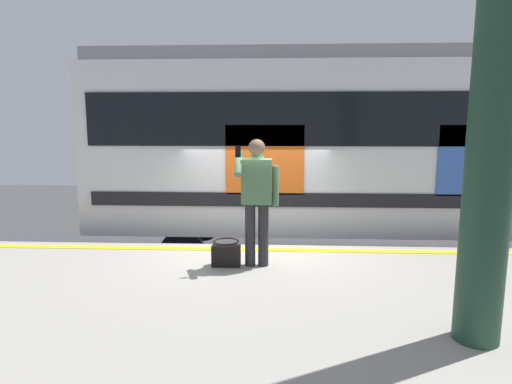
# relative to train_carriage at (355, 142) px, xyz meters

# --- Properties ---
(ground_plane) EXTENTS (26.68, 26.68, 0.00)m
(ground_plane) POSITION_rel_train_carriage_xyz_m (1.93, 2.11, -2.58)
(ground_plane) COLOR #3D3D3F
(platform) EXTENTS (17.78, 4.43, 1.02)m
(platform) POSITION_rel_train_carriage_xyz_m (1.93, 4.32, -2.07)
(platform) COLOR #9E998E
(platform) RESTS_ON ground
(safety_line) EXTENTS (17.43, 0.16, 0.01)m
(safety_line) POSITION_rel_train_carriage_xyz_m (1.93, 2.41, -1.55)
(safety_line) COLOR yellow
(safety_line) RESTS_ON platform
(track_rail_near) EXTENTS (23.12, 0.08, 0.16)m
(track_rail_near) POSITION_rel_train_carriage_xyz_m (1.93, 0.71, -2.50)
(track_rail_near) COLOR slate
(track_rail_near) RESTS_ON ground
(track_rail_far) EXTENTS (23.12, 0.08, 0.16)m
(track_rail_far) POSITION_rel_train_carriage_xyz_m (1.93, -0.72, -2.50)
(track_rail_far) COLOR slate
(track_rail_far) RESTS_ON ground
(train_carriage) EXTENTS (10.17, 2.95, 4.08)m
(train_carriage) POSITION_rel_train_carriage_xyz_m (0.00, 0.00, 0.00)
(train_carriage) COLOR silver
(train_carriage) RESTS_ON ground
(passenger) EXTENTS (0.57, 0.55, 1.72)m
(passenger) POSITION_rel_train_carriage_xyz_m (1.84, 3.13, -0.54)
(passenger) COLOR #262628
(passenger) RESTS_ON platform
(handbag) EXTENTS (0.39, 0.35, 0.36)m
(handbag) POSITION_rel_train_carriage_xyz_m (2.25, 3.18, -1.39)
(handbag) COLOR black
(handbag) RESTS_ON platform
(station_column) EXTENTS (0.40, 0.40, 4.18)m
(station_column) POSITION_rel_train_carriage_xyz_m (-0.22, 5.08, 0.53)
(station_column) COLOR #1E3F2D
(station_column) RESTS_ON platform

